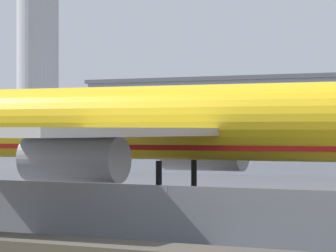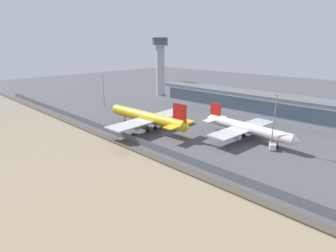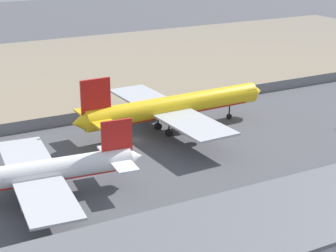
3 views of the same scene
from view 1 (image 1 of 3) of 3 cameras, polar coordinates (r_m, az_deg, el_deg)
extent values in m
plane|color=#4C4C51|center=(60.13, 7.48, -5.29)|extent=(500.00, 500.00, 0.00)
cube|color=#474238|center=(41.87, -3.08, -7.17)|extent=(320.00, 3.00, 0.50)
cube|color=slate|center=(45.60, -0.04, -5.19)|extent=(280.00, 0.08, 2.74)
cylinder|color=slate|center=(45.60, -0.04, -5.19)|extent=(0.10, 0.10, 2.74)
cylinder|color=yellow|center=(63.51, -1.92, 0.20)|extent=(43.42, 6.33, 4.72)
cube|color=red|center=(63.52, -1.92, -0.97)|extent=(36.90, 5.14, 0.85)
cube|color=#B7BABF|center=(53.48, -5.30, -0.35)|extent=(10.29, 21.11, 0.47)
cube|color=#B7BABF|center=(71.87, 3.62, -0.32)|extent=(10.29, 21.11, 0.47)
cylinder|color=#B7BABF|center=(55.60, -5.51, -1.93)|extent=(6.15, 2.82, 2.60)
cylinder|color=#B7BABF|center=(70.91, 2.12, -1.56)|extent=(6.15, 2.82, 2.60)
cylinder|color=black|center=(59.98, -0.54, -3.35)|extent=(0.38, 0.38, 2.76)
cylinder|color=black|center=(60.07, -0.54, -4.67)|extent=(1.56, 1.12, 1.52)
cylinder|color=black|center=(64.40, 1.52, -3.14)|extent=(0.38, 0.38, 2.76)
cylinder|color=black|center=(64.49, 1.52, -4.36)|extent=(1.56, 1.12, 1.52)
cube|color=#1E2328|center=(51.33, -4.27, -5.33)|extent=(2.75, 3.57, 1.11)
cube|color=#283847|center=(51.66, -4.19, -4.40)|extent=(1.62, 1.54, 0.50)
cylinder|color=black|center=(52.46, -4.82, -5.65)|extent=(0.48, 0.73, 0.70)
cylinder|color=black|center=(52.23, -3.34, -5.68)|extent=(0.48, 0.73, 0.70)
cylinder|color=black|center=(50.52, -5.23, -5.86)|extent=(0.48, 0.73, 0.70)
cylinder|color=black|center=(50.28, -3.70, -5.89)|extent=(0.48, 0.73, 0.70)
cylinder|color=#ADADB2|center=(147.08, -7.57, 4.68)|extent=(6.18, 6.18, 35.76)
camera|label=2|loc=(64.00, 140.34, 29.42)|focal=28.00mm
camera|label=3|loc=(165.64, 38.19, 13.24)|focal=60.00mm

